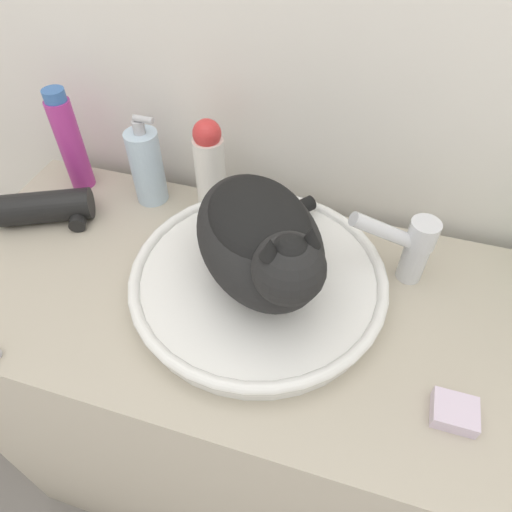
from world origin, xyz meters
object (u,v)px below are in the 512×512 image
(cat, at_px, (262,238))
(faucet, at_px, (411,246))
(soap_bar, at_px, (455,412))
(hair_dryer, at_px, (48,208))
(shampoo_bottle_tall, at_px, (70,142))
(lotion_bottle_white, at_px, (210,169))
(soap_pump_bottle, at_px, (147,166))

(cat, bearing_deg, faucet, 78.22)
(faucet, distance_m, soap_bar, 0.27)
(cat, bearing_deg, soap_bar, 29.80)
(hair_dryer, height_order, soap_bar, hair_dryer)
(cat, bearing_deg, hair_dryer, -135.47)
(faucet, xyz_separation_m, shampoo_bottle_tall, (-0.69, 0.07, 0.03))
(cat, bearing_deg, lotion_bottle_white, -177.20)
(cat, distance_m, faucet, 0.26)
(cat, distance_m, shampoo_bottle_tall, 0.50)
(shampoo_bottle_tall, relative_size, soap_bar, 3.57)
(faucet, distance_m, hair_dryer, 0.69)
(lotion_bottle_white, bearing_deg, faucet, -10.66)
(cat, xyz_separation_m, lotion_bottle_white, (-0.16, 0.18, -0.03))
(cat, xyz_separation_m, faucet, (0.23, 0.11, -0.06))
(faucet, relative_size, soap_bar, 2.65)
(soap_bar, bearing_deg, cat, 157.57)
(shampoo_bottle_tall, distance_m, hair_dryer, 0.14)
(faucet, height_order, lotion_bottle_white, lotion_bottle_white)
(faucet, xyz_separation_m, hair_dryer, (-0.69, -0.05, -0.05))
(cat, bearing_deg, soap_pump_bottle, -159.73)
(faucet, bearing_deg, hair_dryer, -19.41)
(soap_pump_bottle, xyz_separation_m, lotion_bottle_white, (0.14, 0.00, 0.02))
(lotion_bottle_white, height_order, shampoo_bottle_tall, shampoo_bottle_tall)
(lotion_bottle_white, bearing_deg, soap_pump_bottle, 180.00)
(hair_dryer, bearing_deg, lotion_bottle_white, 176.30)
(lotion_bottle_white, distance_m, soap_bar, 0.58)
(soap_pump_bottle, height_order, lotion_bottle_white, lotion_bottle_white)
(hair_dryer, bearing_deg, soap_bar, 140.60)
(faucet, relative_size, lotion_bottle_white, 0.78)
(soap_pump_bottle, height_order, soap_bar, soap_pump_bottle)
(hair_dryer, xyz_separation_m, soap_bar, (0.78, -0.19, -0.02))
(soap_pump_bottle, relative_size, soap_bar, 3.17)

